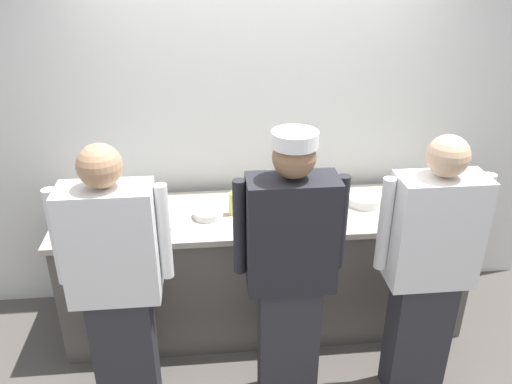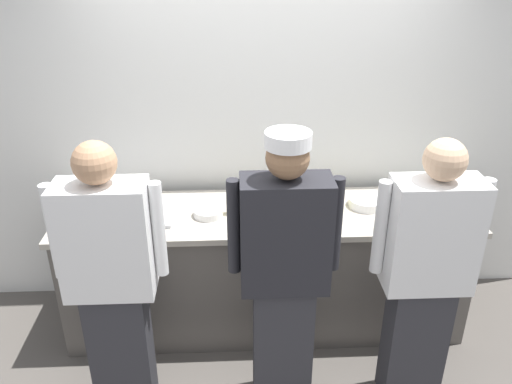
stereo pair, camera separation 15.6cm
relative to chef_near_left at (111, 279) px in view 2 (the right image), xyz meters
The scene contains 16 objects.
ground_plane 1.31m from the chef_near_left, 19.99° to the left, with size 9.00×9.00×0.00m, color #514C47.
wall_back 1.56m from the chef_near_left, 52.95° to the left, with size 4.39×0.10×2.75m.
prep_counter 1.22m from the chef_near_left, 38.06° to the left, with size 2.80×0.71×0.92m.
chef_near_left is the anchor object (origin of this frame).
chef_center 0.95m from the chef_near_left, ahead, with size 0.62×0.24×1.74m.
chef_far_right 1.74m from the chef_near_left, ahead, with size 0.62×0.24×1.70m.
plate_stack_front 1.76m from the chef_near_left, 25.30° to the left, with size 0.24×0.24×0.06m.
plate_stack_rear 0.84m from the chef_near_left, 52.61° to the left, with size 0.20×0.20×0.05m.
mixing_bowl_steel 1.29m from the chef_near_left, 32.90° to the left, with size 0.38×0.38×0.12m, color #B7BABF.
sheet_tray 0.70m from the chef_near_left, 87.18° to the left, with size 0.53×0.35×0.02m, color #B7BABF.
squeeze_bottle_primary 0.97m from the chef_near_left, 45.54° to the left, with size 0.06×0.06×0.19m.
squeeze_bottle_secondary 1.59m from the chef_near_left, 28.27° to the left, with size 0.06×0.06×0.20m.
squeeze_bottle_spare 2.17m from the chef_near_left, 15.79° to the left, with size 0.06×0.06×0.18m.
ramekin_green_sauce 1.91m from the chef_near_left, 18.96° to the left, with size 0.10×0.10×0.04m.
ramekin_orange_sauce 2.21m from the chef_near_left, 21.74° to the left, with size 0.08×0.08×0.05m.
deli_cup 2.04m from the chef_near_left, 17.08° to the left, with size 0.09×0.09×0.08m, color white.
Camera 2 is at (-0.21, -2.71, 2.58)m, focal length 36.49 mm.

